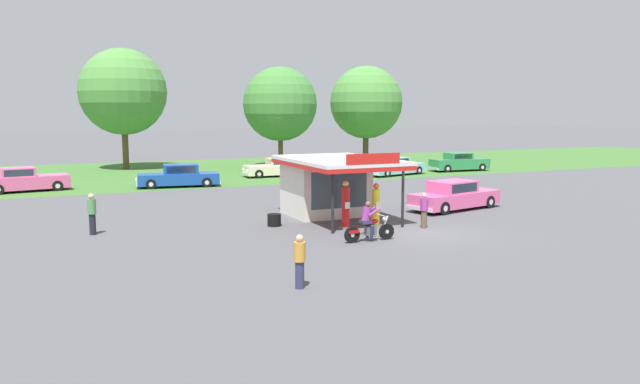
# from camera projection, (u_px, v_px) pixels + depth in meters

# --- Properties ---
(ground_plane) EXTENTS (300.00, 300.00, 0.00)m
(ground_plane) POSITION_uv_depth(u_px,v_px,m) (418.00, 232.00, 25.29)
(ground_plane) COLOR #4C4C51
(grass_verge_strip) EXTENTS (120.00, 24.00, 0.01)m
(grass_verge_strip) POSITION_uv_depth(u_px,v_px,m) (227.00, 170.00, 52.43)
(grass_verge_strip) COLOR #3D6B2D
(grass_verge_strip) RESTS_ON ground
(service_station_kiosk) EXTENTS (4.28, 6.63, 3.31)m
(service_station_kiosk) POSITION_uv_depth(u_px,v_px,m) (329.00, 181.00, 29.16)
(service_station_kiosk) COLOR silver
(service_station_kiosk) RESTS_ON ground
(gas_pump_nearside) EXTENTS (0.44, 0.44, 2.09)m
(gas_pump_nearside) POSITION_uv_depth(u_px,v_px,m) (346.00, 207.00, 25.93)
(gas_pump_nearside) COLOR slate
(gas_pump_nearside) RESTS_ON ground
(gas_pump_offside) EXTENTS (0.44, 0.44, 1.92)m
(gas_pump_offside) POSITION_uv_depth(u_px,v_px,m) (376.00, 207.00, 26.55)
(gas_pump_offside) COLOR slate
(gas_pump_offside) RESTS_ON ground
(motorcycle_with_rider) EXTENTS (2.17, 0.70, 1.58)m
(motorcycle_with_rider) POSITION_uv_depth(u_px,v_px,m) (369.00, 225.00, 23.47)
(motorcycle_with_rider) COLOR black
(motorcycle_with_rider) RESTS_ON ground
(featured_classic_sedan) EXTENTS (5.64, 2.92, 1.50)m
(featured_classic_sedan) POSITION_uv_depth(u_px,v_px,m) (454.00, 196.00, 31.14)
(featured_classic_sedan) COLOR #E55993
(featured_classic_sedan) RESTS_ON ground
(parked_car_back_row_centre_left) EXTENTS (5.35, 2.60, 1.53)m
(parked_car_back_row_centre_left) POSITION_uv_depth(u_px,v_px,m) (25.00, 181.00, 38.14)
(parked_car_back_row_centre_left) COLOR #E55993
(parked_car_back_row_centre_left) RESTS_ON ground
(parked_car_back_row_left) EXTENTS (5.33, 2.11, 1.55)m
(parked_car_back_row_left) POSITION_uv_depth(u_px,v_px,m) (459.00, 163.00, 51.42)
(parked_car_back_row_left) COLOR #2D844C
(parked_car_back_row_left) RESTS_ON ground
(parked_car_back_row_centre) EXTENTS (5.66, 2.49, 1.52)m
(parked_car_back_row_centre) POSITION_uv_depth(u_px,v_px,m) (179.00, 177.00, 40.55)
(parked_car_back_row_centre) COLOR #19479E
(parked_car_back_row_centre) RESTS_ON ground
(parked_car_back_row_centre_right) EXTENTS (5.78, 3.22, 1.43)m
(parked_car_back_row_centre_right) POSITION_uv_depth(u_px,v_px,m) (394.00, 167.00, 48.03)
(parked_car_back_row_centre_right) COLOR #7AC6D1
(parked_car_back_row_centre_right) RESTS_ON ground
(parked_car_second_row_spare) EXTENTS (5.22, 2.03, 1.43)m
(parked_car_second_row_spare) POSITION_uv_depth(u_px,v_px,m) (277.00, 168.00, 47.12)
(parked_car_second_row_spare) COLOR beige
(parked_car_second_row_spare) RESTS_ON ground
(bystander_admiring_sedan) EXTENTS (0.34, 0.34, 1.57)m
(bystander_admiring_sedan) POSITION_uv_depth(u_px,v_px,m) (300.00, 260.00, 17.17)
(bystander_admiring_sedan) COLOR #2D3351
(bystander_admiring_sedan) RESTS_ON ground
(bystander_standing_back_lot) EXTENTS (0.34, 0.34, 1.71)m
(bystander_standing_back_lot) POSITION_uv_depth(u_px,v_px,m) (92.00, 213.00, 24.69)
(bystander_standing_back_lot) COLOR black
(bystander_standing_back_lot) RESTS_ON ground
(bystander_leaning_by_kiosk) EXTENTS (0.36, 0.36, 1.65)m
(bystander_leaning_by_kiosk) POSITION_uv_depth(u_px,v_px,m) (301.00, 171.00, 42.03)
(bystander_leaning_by_kiosk) COLOR #2D3351
(bystander_leaning_by_kiosk) RESTS_ON ground
(bystander_strolling_foreground) EXTENTS (0.37, 0.37, 1.67)m
(bystander_strolling_foreground) POSITION_uv_depth(u_px,v_px,m) (353.00, 171.00, 41.93)
(bystander_strolling_foreground) COLOR brown
(bystander_strolling_foreground) RESTS_ON ground
(bystander_chatting_near_pumps) EXTENTS (0.34, 0.34, 1.53)m
(bystander_chatting_near_pumps) POSITION_uv_depth(u_px,v_px,m) (424.00, 210.00, 26.14)
(bystander_chatting_near_pumps) COLOR brown
(bystander_chatting_near_pumps) RESTS_ON ground
(tree_oak_distant_spare) EXTENTS (7.51, 7.51, 10.50)m
(tree_oak_distant_spare) POSITION_uv_depth(u_px,v_px,m) (123.00, 93.00, 52.51)
(tree_oak_distant_spare) COLOR brown
(tree_oak_distant_spare) RESTS_ON ground
(tree_oak_far_right) EXTENTS (6.69, 6.69, 9.05)m
(tree_oak_far_right) POSITION_uv_depth(u_px,v_px,m) (280.00, 106.00, 54.17)
(tree_oak_far_right) COLOR brown
(tree_oak_far_right) RESTS_ON ground
(tree_oak_right) EXTENTS (7.32, 7.32, 9.62)m
(tree_oak_right) POSITION_uv_depth(u_px,v_px,m) (364.00, 104.00, 61.03)
(tree_oak_right) COLOR brown
(tree_oak_right) RESTS_ON ground
(spare_tire_stack) EXTENTS (0.60, 0.60, 0.54)m
(spare_tire_stack) POSITION_uv_depth(u_px,v_px,m) (274.00, 220.00, 26.66)
(spare_tire_stack) COLOR black
(spare_tire_stack) RESTS_ON ground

